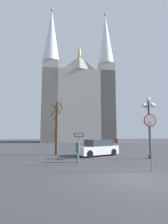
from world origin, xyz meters
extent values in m
plane|color=#38383D|center=(0.00, 0.00, 0.00)|extent=(120.00, 120.00, 0.00)
cube|color=#ADA89E|center=(1.70, 37.86, 8.79)|extent=(17.82, 10.41, 17.57)
pyramid|color=#ADA89E|center=(1.61, 33.85, 19.32)|extent=(6.20, 2.14, 3.50)
cylinder|color=gold|center=(1.61, 33.85, 21.97)|extent=(0.70, 0.70, 1.80)
cube|color=#ADA89E|center=(-5.32, 34.86, 9.84)|extent=(3.78, 3.78, 19.68)
cone|color=silver|center=(-5.32, 34.86, 26.40)|extent=(4.06, 4.06, 13.45)
sphere|color=gold|center=(-5.32, 34.86, 33.53)|extent=(0.80, 0.80, 0.80)
cube|color=#ADA89E|center=(8.58, 34.54, 9.84)|extent=(3.78, 3.78, 19.68)
cone|color=silver|center=(8.58, 34.54, 26.40)|extent=(4.06, 4.06, 13.45)
sphere|color=gold|center=(8.58, 34.54, 33.53)|extent=(0.80, 0.80, 0.80)
cylinder|color=slate|center=(1.68, 1.41, 1.40)|extent=(0.08, 0.08, 2.79)
cylinder|color=red|center=(1.68, 1.41, 2.83)|extent=(0.74, 0.10, 0.74)
cylinder|color=white|center=(1.68, 1.38, 2.83)|extent=(0.65, 0.05, 0.65)
cylinder|color=slate|center=(-2.14, 3.91, 1.00)|extent=(0.07, 0.07, 2.00)
cube|color=black|center=(-2.14, 3.91, 2.00)|extent=(0.59, 0.23, 0.26)
cube|color=white|center=(-2.14, 3.89, 2.00)|extent=(0.49, 0.18, 0.18)
cylinder|color=#2D3833|center=(4.24, 6.20, 2.42)|extent=(0.16, 0.16, 4.84)
cylinder|color=#2D3833|center=(4.24, 6.20, 0.15)|extent=(0.36, 0.36, 0.30)
sphere|color=white|center=(4.24, 6.20, 5.05)|extent=(0.41, 0.41, 0.41)
sphere|color=white|center=(4.70, 6.20, 4.53)|extent=(0.37, 0.37, 0.37)
cylinder|color=#2D3833|center=(4.47, 6.20, 4.53)|extent=(0.05, 0.46, 0.05)
sphere|color=white|center=(4.24, 6.65, 4.53)|extent=(0.37, 0.37, 0.37)
cylinder|color=#2D3833|center=(4.24, 6.43, 4.53)|extent=(0.46, 0.05, 0.05)
sphere|color=white|center=(3.79, 6.20, 4.53)|extent=(0.37, 0.37, 0.37)
cylinder|color=#2D3833|center=(4.02, 6.20, 4.53)|extent=(0.05, 0.46, 0.05)
sphere|color=white|center=(4.24, 5.74, 4.53)|extent=(0.37, 0.37, 0.37)
cylinder|color=#2D3833|center=(4.24, 5.97, 4.53)|extent=(0.46, 0.05, 0.05)
cylinder|color=#473323|center=(-3.61, 9.79, 2.60)|extent=(0.28, 0.28, 5.19)
cylinder|color=#473323|center=(-3.59, 10.16, 3.91)|extent=(0.81, 0.13, 1.01)
cylinder|color=#473323|center=(-3.78, 9.45, 4.65)|extent=(0.78, 0.45, 0.77)
cylinder|color=#473323|center=(-3.17, 9.70, 4.77)|extent=(0.29, 0.95, 0.60)
cylinder|color=#473323|center=(-3.63, 10.07, 4.97)|extent=(0.65, 0.15, 0.80)
cylinder|color=#473323|center=(-3.79, 10.22, 4.44)|extent=(0.98, 0.48, 1.27)
cube|color=silver|center=(0.21, 8.89, 0.53)|extent=(4.45, 3.30, 0.76)
cube|color=#333D47|center=(0.40, 8.97, 1.22)|extent=(2.74, 2.39, 0.61)
cylinder|color=black|center=(-0.72, 7.59, 0.32)|extent=(0.67, 0.47, 0.64)
cylinder|color=black|center=(-1.38, 9.03, 0.32)|extent=(0.67, 0.47, 0.64)
cylinder|color=black|center=(1.81, 8.74, 0.32)|extent=(0.67, 0.47, 0.64)
cylinder|color=black|center=(1.15, 10.18, 0.32)|extent=(0.67, 0.47, 0.64)
cylinder|color=#33663F|center=(-2.09, 5.04, 0.40)|extent=(0.12, 0.12, 0.79)
cylinder|color=#33663F|center=(-2.03, 5.18, 0.40)|extent=(0.12, 0.12, 0.79)
cylinder|color=#33663F|center=(-2.06, 5.11, 1.09)|extent=(0.32, 0.32, 0.59)
sphere|color=tan|center=(-2.06, 5.11, 1.49)|extent=(0.21, 0.21, 0.21)
cylinder|color=olive|center=(4.30, 14.90, 0.40)|extent=(0.12, 0.12, 0.80)
cylinder|color=olive|center=(4.38, 15.04, 0.40)|extent=(0.12, 0.12, 0.80)
cylinder|color=maroon|center=(4.34, 14.97, 1.10)|extent=(0.32, 0.32, 0.60)
sphere|color=tan|center=(4.34, 14.97, 1.50)|extent=(0.22, 0.22, 0.22)
camera|label=1|loc=(-3.62, -8.18, 2.09)|focal=28.77mm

